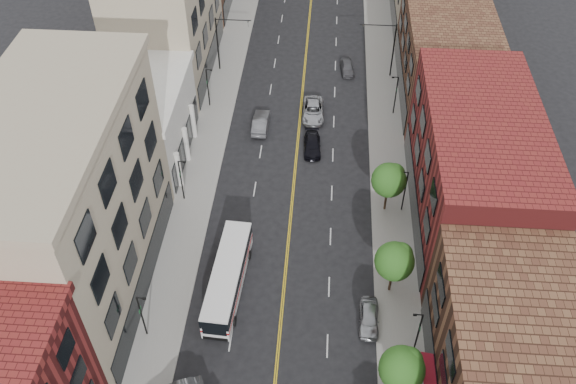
% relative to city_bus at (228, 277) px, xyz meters
% --- Properties ---
extents(sidewalk_left, '(4.00, 110.00, 0.15)m').
position_rel_city_bus_xyz_m(sidewalk_left, '(-5.12, 21.77, -1.57)').
color(sidewalk_left, gray).
rests_on(sidewalk_left, ground).
extents(sidewalk_right, '(4.00, 110.00, 0.15)m').
position_rel_city_bus_xyz_m(sidewalk_right, '(14.88, 21.77, -1.57)').
color(sidewalk_right, gray).
rests_on(sidewalk_right, ground).
extents(bldg_l_tanoffice, '(10.00, 22.00, 18.00)m').
position_rel_city_bus_xyz_m(bldg_l_tanoffice, '(-12.12, -0.23, 7.36)').
color(bldg_l_tanoffice, tan).
rests_on(bldg_l_tanoffice, ground).
extents(bldg_l_white, '(10.00, 14.00, 8.00)m').
position_rel_city_bus_xyz_m(bldg_l_white, '(-12.12, 17.77, 2.36)').
color(bldg_l_white, silver).
rests_on(bldg_l_white, ground).
extents(bldg_l_far_a, '(10.00, 20.00, 18.00)m').
position_rel_city_bus_xyz_m(bldg_l_far_a, '(-12.12, 34.77, 7.36)').
color(bldg_l_far_a, tan).
rests_on(bldg_l_far_a, ground).
extents(bldg_r_mid, '(10.00, 22.00, 12.00)m').
position_rel_city_bus_xyz_m(bldg_r_mid, '(21.88, 10.77, 4.36)').
color(bldg_r_mid, maroon).
rests_on(bldg_r_mid, ground).
extents(bldg_r_far_a, '(10.00, 20.00, 10.00)m').
position_rel_city_bus_xyz_m(bldg_r_far_a, '(21.88, 31.77, 3.36)').
color(bldg_r_far_a, '#502E20').
rests_on(bldg_r_far_a, ground).
extents(tree_r_1, '(3.40, 3.40, 5.59)m').
position_rel_city_bus_xyz_m(tree_r_1, '(14.27, -9.16, 2.48)').
color(tree_r_1, black).
rests_on(tree_r_1, sidewalk_right).
extents(tree_r_2, '(3.40, 3.40, 5.59)m').
position_rel_city_bus_xyz_m(tree_r_2, '(14.27, 0.84, 2.48)').
color(tree_r_2, black).
rests_on(tree_r_2, sidewalk_right).
extents(tree_r_3, '(3.40, 3.40, 5.59)m').
position_rel_city_bus_xyz_m(tree_r_3, '(14.27, 10.84, 2.48)').
color(tree_r_3, black).
rests_on(tree_r_3, sidewalk_right).
extents(lamp_l_1, '(0.81, 0.55, 5.05)m').
position_rel_city_bus_xyz_m(lamp_l_1, '(-6.07, -5.23, 1.33)').
color(lamp_l_1, black).
rests_on(lamp_l_1, sidewalk_left).
extents(lamp_l_2, '(0.81, 0.55, 5.05)m').
position_rel_city_bus_xyz_m(lamp_l_2, '(-6.07, 10.77, 1.33)').
color(lamp_l_2, black).
rests_on(lamp_l_2, sidewalk_left).
extents(lamp_l_3, '(0.81, 0.55, 5.05)m').
position_rel_city_bus_xyz_m(lamp_l_3, '(-6.07, 26.77, 1.33)').
color(lamp_l_3, black).
rests_on(lamp_l_3, sidewalk_left).
extents(lamp_r_1, '(0.81, 0.55, 5.05)m').
position_rel_city_bus_xyz_m(lamp_r_1, '(15.83, -5.23, 1.33)').
color(lamp_r_1, black).
rests_on(lamp_r_1, sidewalk_right).
extents(lamp_r_2, '(0.81, 0.55, 5.05)m').
position_rel_city_bus_xyz_m(lamp_r_2, '(15.83, 10.77, 1.33)').
color(lamp_r_2, black).
rests_on(lamp_r_2, sidewalk_right).
extents(lamp_r_3, '(0.81, 0.55, 5.05)m').
position_rel_city_bus_xyz_m(lamp_r_3, '(15.83, 26.77, 1.33)').
color(lamp_r_3, black).
rests_on(lamp_r_3, sidewalk_right).
extents(signal_mast_left, '(4.49, 0.18, 7.20)m').
position_rel_city_bus_xyz_m(signal_mast_left, '(-5.39, 34.77, 3.00)').
color(signal_mast_left, black).
rests_on(signal_mast_left, sidewalk_left).
extents(signal_mast_right, '(4.49, 0.18, 7.20)m').
position_rel_city_bus_xyz_m(signal_mast_right, '(15.14, 34.77, 3.00)').
color(signal_mast_right, black).
rests_on(signal_mast_right, sidewalk_right).
extents(city_bus, '(3.14, 11.13, 2.83)m').
position_rel_city_bus_xyz_m(city_bus, '(0.00, 0.00, 0.00)').
color(city_bus, white).
rests_on(city_bus, ground).
extents(car_parked_far, '(1.76, 4.15, 1.40)m').
position_rel_city_bus_xyz_m(car_parked_far, '(12.28, -2.72, -0.94)').
color(car_parked_far, '#A4A7AB').
rests_on(car_parked_far, ground).
extents(car_lane_behind, '(1.73, 4.83, 1.58)m').
position_rel_city_bus_xyz_m(car_lane_behind, '(0.47, 23.00, -0.85)').
color(car_lane_behind, '#55565B').
rests_on(car_lane_behind, ground).
extents(car_lane_a, '(2.10, 4.62, 1.31)m').
position_rel_city_bus_xyz_m(car_lane_a, '(6.54, 19.56, -0.99)').
color(car_lane_a, black).
rests_on(car_lane_a, ground).
extents(car_lane_b, '(2.73, 5.55, 1.52)m').
position_rel_city_bus_xyz_m(car_lane_b, '(6.38, 25.77, -0.89)').
color(car_lane_b, '#AAACB1').
rests_on(car_lane_b, ground).
extents(car_lane_c, '(2.00, 4.10, 1.35)m').
position_rel_city_bus_xyz_m(car_lane_c, '(10.38, 35.44, -0.97)').
color(car_lane_c, '#4D4D52').
rests_on(car_lane_c, ground).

